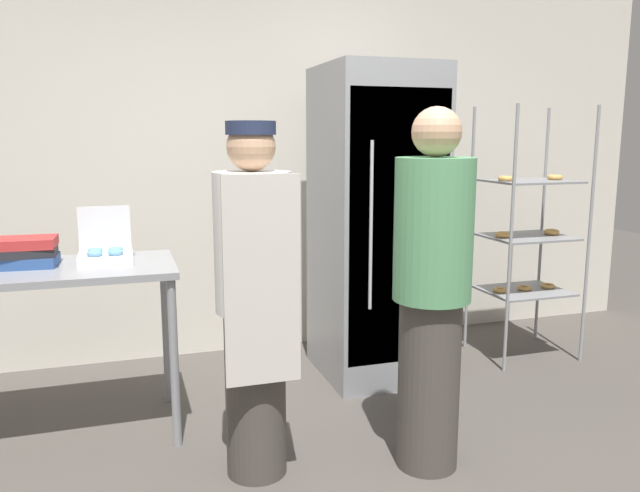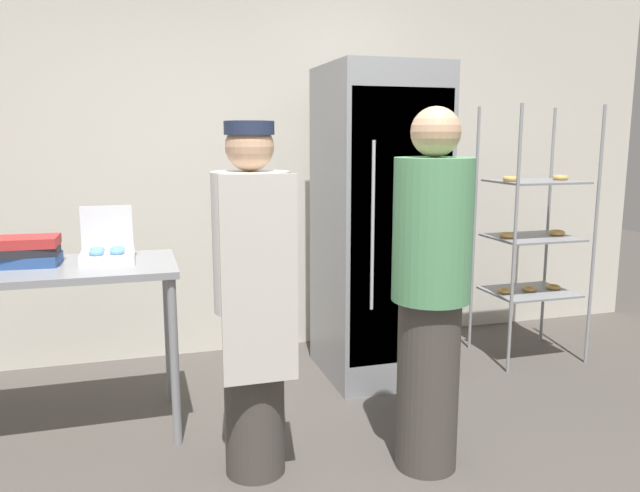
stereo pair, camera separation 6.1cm
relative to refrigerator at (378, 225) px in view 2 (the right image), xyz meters
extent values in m
cube|color=silver|center=(-0.62, 0.78, 0.46)|extent=(6.40, 0.12, 2.89)
cube|color=gray|center=(0.00, 0.01, 0.00)|extent=(0.68, 0.76, 1.98)
cube|color=gray|center=(0.00, -0.36, 0.02)|extent=(0.63, 0.02, 1.62)
cylinder|color=silver|center=(-0.19, -0.39, 0.05)|extent=(0.02, 0.02, 0.97)
cylinder|color=#93969B|center=(0.84, -0.26, -0.12)|extent=(0.02, 0.02, 1.75)
cylinder|color=#93969B|center=(1.46, -0.26, -0.12)|extent=(0.02, 0.02, 1.75)
cylinder|color=#93969B|center=(0.84, 0.24, -0.12)|extent=(0.02, 0.02, 1.75)
cylinder|color=#93969B|center=(1.46, 0.24, -0.12)|extent=(0.02, 0.02, 1.75)
cube|color=gray|center=(1.15, -0.01, -0.52)|extent=(0.57, 0.46, 0.01)
torus|color=#DBA351|center=(0.95, -0.01, -0.50)|extent=(0.10, 0.10, 0.03)
torus|color=#DBA351|center=(1.15, -0.01, -0.50)|extent=(0.10, 0.10, 0.03)
torus|color=#DBA351|center=(1.35, -0.01, -0.50)|extent=(0.10, 0.10, 0.03)
cube|color=gray|center=(1.15, -0.01, -0.14)|extent=(0.57, 0.46, 0.01)
torus|color=#DBA351|center=(0.95, -0.01, -0.11)|extent=(0.11, 0.11, 0.04)
torus|color=#DBA351|center=(1.35, -0.01, -0.11)|extent=(0.11, 0.11, 0.04)
cube|color=gray|center=(1.15, -0.01, 0.25)|extent=(0.57, 0.46, 0.01)
torus|color=#DBA351|center=(0.95, -0.01, 0.28)|extent=(0.10, 0.10, 0.03)
torus|color=#DBA351|center=(1.35, -0.01, 0.28)|extent=(0.10, 0.10, 0.03)
cube|color=gray|center=(-1.88, -0.35, -0.11)|extent=(1.18, 0.65, 0.04)
cylinder|color=gray|center=(-1.33, -0.63, -0.56)|extent=(0.04, 0.04, 0.87)
cylinder|color=gray|center=(-1.33, -0.06, -0.56)|extent=(0.04, 0.04, 0.87)
cube|color=white|center=(-1.63, -0.33, -0.06)|extent=(0.27, 0.23, 0.05)
cube|color=white|center=(-1.63, -0.21, 0.08)|extent=(0.26, 0.01, 0.23)
torus|color=#669EC6|center=(-1.68, -0.38, -0.02)|extent=(0.08, 0.08, 0.03)
torus|color=#669EC6|center=(-1.58, -0.38, -0.02)|extent=(0.08, 0.08, 0.03)
torus|color=#669EC6|center=(-1.68, -0.29, -0.02)|extent=(0.08, 0.08, 0.03)
torus|color=#669EC6|center=(-1.58, -0.29, -0.02)|extent=(0.08, 0.08, 0.03)
cube|color=#2D5193|center=(-2.01, -0.29, -0.06)|extent=(0.31, 0.24, 0.05)
cube|color=#232328|center=(-2.01, -0.29, -0.01)|extent=(0.30, 0.22, 0.04)
cube|color=#B72D2D|center=(-2.01, -0.29, 0.03)|extent=(0.30, 0.23, 0.05)
cylinder|color=#47423D|center=(-1.00, -1.00, -0.60)|extent=(0.28, 0.28, 0.78)
cylinder|color=silver|center=(-1.00, -1.00, 0.10)|extent=(0.34, 0.34, 0.62)
sphere|color=tan|center=(-1.00, -1.00, 0.51)|extent=(0.21, 0.21, 0.21)
cube|color=beige|center=(-1.00, -1.18, -0.04)|extent=(0.32, 0.02, 0.89)
cylinder|color=#232D4C|center=(-1.00, -1.00, 0.59)|extent=(0.22, 0.22, 0.06)
cylinder|color=#47423D|center=(-0.21, -1.18, -0.58)|extent=(0.29, 0.29, 0.81)
cylinder|color=#569966|center=(-0.21, -1.18, 0.14)|extent=(0.36, 0.36, 0.64)
sphere|color=tan|center=(-0.21, -1.18, 0.58)|extent=(0.22, 0.22, 0.22)
camera|label=1|loc=(-1.54, -3.65, 0.56)|focal=35.00mm
camera|label=2|loc=(-1.48, -3.67, 0.56)|focal=35.00mm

